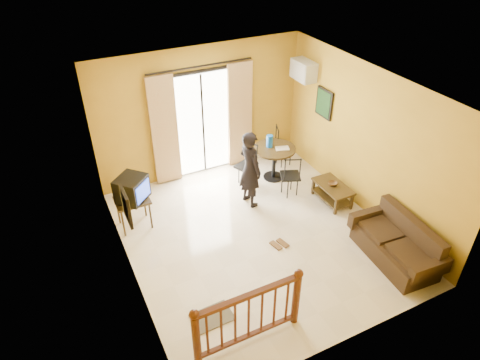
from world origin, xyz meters
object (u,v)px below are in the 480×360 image
dining_table (274,154)px  coffee_table (332,191)px  television (132,189)px  standing_person (250,169)px  sofa (397,245)px

dining_table → coffee_table: dining_table is taller
television → standing_person: standing_person is taller
television → standing_person: 2.23m
television → standing_person: (2.21, -0.30, -0.04)m
dining_table → sofa: (0.62, -3.08, -0.30)m
television → coffee_table: bearing=-58.2°
television → sofa: (3.72, -2.81, -0.55)m
coffee_table → standing_person: standing_person is taller
sofa → standing_person: (-1.50, 2.50, 0.51)m
television → standing_person: size_ratio=0.43×
dining_table → standing_person: 1.07m
sofa → television: bearing=147.3°
television → dining_table: bearing=-38.1°
coffee_table → sofa: 1.80m
television → dining_table: size_ratio=0.77×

